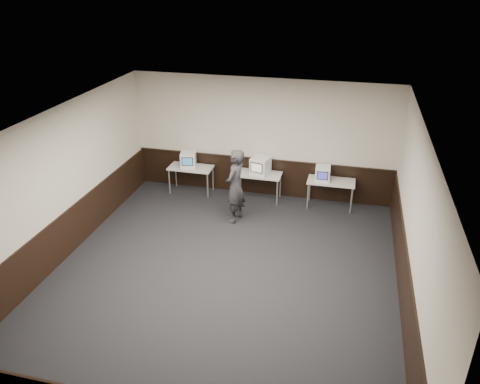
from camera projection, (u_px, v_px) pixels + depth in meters
The scene contains 17 objects.
floor at pixel (222, 276), 9.55m from camera, with size 8.00×8.00×0.00m, color black.
ceiling at pixel (219, 125), 8.15m from camera, with size 8.00×8.00×0.00m, color white.
back_wall at pixel (262, 138), 12.35m from camera, with size 7.00×7.00×0.00m, color beige.
front_wall at pixel (126, 364), 5.36m from camera, with size 7.00×7.00×0.00m, color beige.
left_wall at pixel (57, 188), 9.60m from camera, with size 8.00×8.00×0.00m, color beige.
right_wall at pixel (415, 229), 8.10m from camera, with size 8.00×8.00×0.00m, color beige.
wainscot_back at pixel (261, 177), 12.81m from camera, with size 6.98×0.04×1.00m, color black.
wainscot_left at pixel (67, 234), 10.08m from camera, with size 0.04×7.98×1.00m, color black.
wainscot_right at pixel (404, 281), 8.59m from camera, with size 0.04×7.98×1.00m, color black.
wainscot_rail at pixel (262, 159), 12.56m from camera, with size 6.98×0.06×0.04m, color black.
desk_left at pixel (191, 169), 12.81m from camera, with size 1.20×0.60×0.75m.
desk_center at pixel (259, 176), 12.40m from camera, with size 1.20×0.60×0.75m.
desk_right at pixel (331, 183), 11.99m from camera, with size 1.20×0.60×0.75m.
emac_left at pixel (188, 159), 12.73m from camera, with size 0.50×0.51×0.41m.
emac_center at pixel (260, 166), 12.29m from camera, with size 0.54×0.56×0.45m.
emac_right at pixel (323, 173), 11.92m from camera, with size 0.39×0.42×0.37m.
person at pixel (235, 186), 11.25m from camera, with size 0.68×0.45×1.86m, color #28272D.
Camera 1 is at (2.22, -7.53, 5.72)m, focal length 35.00 mm.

